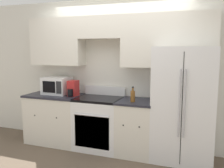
% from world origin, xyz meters
% --- Properties ---
extents(ground_plane, '(12.00, 12.00, 0.00)m').
position_xyz_m(ground_plane, '(0.00, 0.00, 0.00)').
color(ground_plane, brown).
extents(wall_back, '(8.00, 0.39, 2.60)m').
position_xyz_m(wall_back, '(0.01, 0.58, 1.53)').
color(wall_back, silver).
rests_on(wall_back, ground_plane).
extents(lower_cabinets_left, '(1.02, 0.64, 0.90)m').
position_xyz_m(lower_cabinets_left, '(-1.12, 0.31, 0.45)').
color(lower_cabinets_left, silver).
rests_on(lower_cabinets_left, ground_plane).
extents(lower_cabinets_right, '(0.59, 0.64, 0.90)m').
position_xyz_m(lower_cabinets_right, '(0.43, 0.31, 0.45)').
color(lower_cabinets_right, silver).
rests_on(lower_cabinets_right, ground_plane).
extents(oven_range, '(0.77, 0.65, 1.06)m').
position_xyz_m(oven_range, '(-0.24, 0.31, 0.45)').
color(oven_range, white).
rests_on(oven_range, ground_plane).
extents(refrigerator, '(0.91, 0.80, 1.76)m').
position_xyz_m(refrigerator, '(1.16, 0.38, 0.88)').
color(refrigerator, white).
rests_on(refrigerator, ground_plane).
extents(microwave, '(0.46, 0.39, 0.31)m').
position_xyz_m(microwave, '(-1.12, 0.38, 1.05)').
color(microwave, white).
rests_on(microwave, lower_cabinets_left).
extents(bottle, '(0.07, 0.07, 0.25)m').
position_xyz_m(bottle, '(0.39, 0.19, 1.00)').
color(bottle, brown).
rests_on(bottle, lower_cabinets_right).
extents(electric_kettle, '(0.15, 0.26, 0.27)m').
position_xyz_m(electric_kettle, '(-0.74, 0.30, 1.03)').
color(electric_kettle, '#B22323').
rests_on(electric_kettle, lower_cabinets_left).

